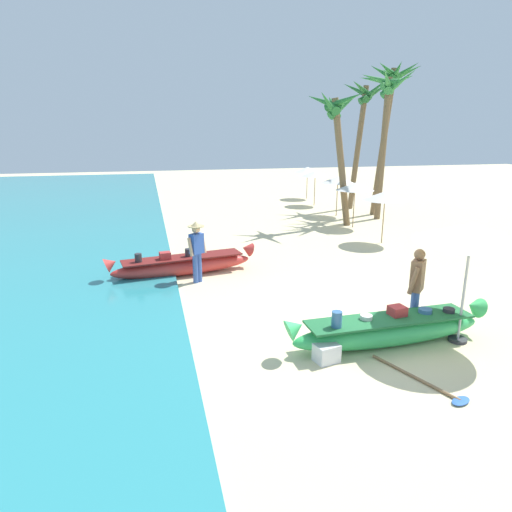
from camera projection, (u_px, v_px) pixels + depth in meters
ground_plane at (353, 325)px, 9.53m from camera, size 80.00×80.00×0.00m
boat_green_foreground at (389, 330)px, 8.56m from camera, size 4.24×0.78×0.86m
boat_red_midground at (183, 265)px, 12.75m from camera, size 4.35×1.36×0.81m
person_vendor_hatted at (197, 248)px, 11.95m from camera, size 0.56×0.47×1.69m
person_tourist_customer at (416, 285)px, 9.02m from camera, size 0.54×0.53×1.74m
patio_umbrella_large at (472, 233)px, 8.19m from camera, size 2.08×2.08×2.38m
parasol_row_0 at (385, 196)px, 16.00m from camera, size 1.60×1.60×1.91m
parasol_row_1 at (355, 187)px, 18.70m from camera, size 1.60×1.60×1.91m
parasol_row_2 at (338, 180)px, 21.30m from camera, size 1.60×1.60×1.91m
parasol_row_3 at (315, 174)px, 24.38m from camera, size 1.60×1.60×1.91m
parasol_row_4 at (307, 170)px, 26.87m from camera, size 1.60×1.60×1.91m
palm_tree_tall_inland at (364, 109)px, 22.56m from camera, size 2.64×2.63×6.53m
palm_tree_leaning_seaward at (391, 92)px, 20.69m from camera, size 2.71×2.56×7.10m
palm_tree_mid_cluster at (337, 121)px, 18.22m from camera, size 2.21×2.74×5.62m
palm_tree_far_behind at (387, 100)px, 19.62m from camera, size 2.60×2.64×6.59m
cooler_box at (326, 353)px, 7.97m from camera, size 0.48×0.42×0.33m
paddle at (428, 384)px, 7.24m from camera, size 0.84×1.77×0.05m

